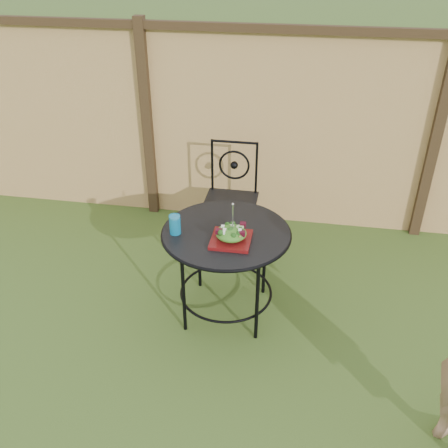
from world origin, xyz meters
TOP-DOWN VIEW (x-y plane):
  - ground at (0.00, 0.00)m, footprint 60.00×60.00m
  - fence at (-0.00, 2.19)m, footprint 8.00×0.12m
  - patio_table at (-0.31, 0.74)m, footprint 0.92×0.92m
  - patio_chair at (-0.42, 1.69)m, footprint 0.46×0.46m
  - salad_plate at (-0.26, 0.62)m, footprint 0.27×0.27m
  - salad at (-0.26, 0.62)m, footprint 0.21×0.21m
  - fork at (-0.25, 0.62)m, footprint 0.01×0.01m
  - drinking_glass at (-0.65, 0.66)m, footprint 0.08×0.08m

SIDE VIEW (x-z plane):
  - ground at x=0.00m, z-range 0.00..0.00m
  - patio_chair at x=-0.42m, z-range 0.03..0.98m
  - patio_table at x=-0.31m, z-range 0.22..0.95m
  - salad_plate at x=-0.26m, z-range 0.72..0.75m
  - salad at x=-0.26m, z-range 0.75..0.83m
  - drinking_glass at x=-0.65m, z-range 0.72..0.86m
  - fork at x=-0.25m, z-range 0.83..1.01m
  - fence at x=0.00m, z-range 0.00..1.90m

